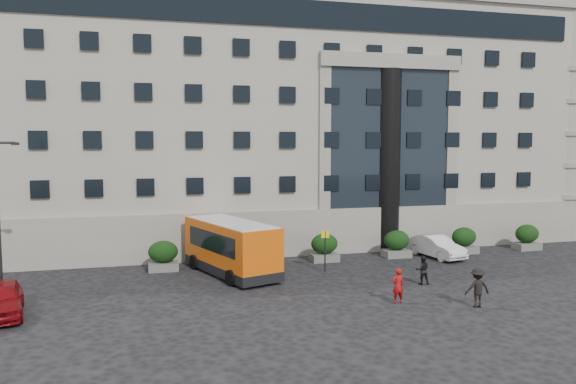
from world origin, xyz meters
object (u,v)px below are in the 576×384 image
hedge_f (527,237)px  parked_car_a (1,299)px  white_taxi (436,247)px  hedge_b (247,251)px  hedge_e (464,240)px  hedge_a (163,256)px  bus_stop_sign (325,244)px  hedge_c (324,247)px  pedestrian_c (477,288)px  street_lamp (0,214)px  pedestrian_a (398,286)px  minibus (231,245)px  hedge_d (397,244)px  pedestrian_b (423,270)px

hedge_f → parked_car_a: size_ratio=0.40×
parked_car_a → white_taxi: 26.49m
hedge_b → hedge_e: size_ratio=1.00×
hedge_a → hedge_b: 5.20m
hedge_a → bus_stop_sign: size_ratio=0.73×
hedge_c → pedestrian_c: pedestrian_c is taller
street_lamp → pedestrian_a: bearing=-15.6°
hedge_a → minibus: size_ratio=0.23×
hedge_d → white_taxi: size_ratio=0.41×
minibus → hedge_d: bearing=-9.0°
hedge_c → pedestrian_c: (3.80, -11.61, 0.02)m
minibus → pedestrian_c: bearing=-61.6°
hedge_e → minibus: minibus is taller
white_taxi → hedge_a: bearing=165.8°
hedge_a → pedestrian_a: 14.76m
hedge_e → hedge_f: bearing=0.0°
parked_car_a → white_taxi: bearing=4.5°
hedge_e → pedestrian_b: (-7.04, -7.05, -0.13)m
hedge_b → street_lamp: bearing=-159.9°
pedestrian_b → hedge_d: bearing=-89.9°
white_taxi → pedestrian_c: pedestrian_c is taller
hedge_d → pedestrian_c: bearing=-96.9°
hedge_d → hedge_e: same height
white_taxi → bus_stop_sign: bearing=-178.7°
parked_car_a → hedge_d: bearing=7.8°
hedge_f → white_taxi: 7.86m
minibus → pedestrian_b: 11.14m
parked_car_a → pedestrian_c: (21.70, -4.32, 0.16)m
pedestrian_b → pedestrian_c: bearing=110.2°
pedestrian_a → pedestrian_c: pedestrian_c is taller
pedestrian_a → hedge_d: bearing=-119.2°
hedge_b → street_lamp: street_lamp is taller
bus_stop_sign → pedestrian_a: 7.42m
parked_car_a → hedge_a: bearing=34.5°
street_lamp → hedge_d: bearing=11.5°
hedge_b → minibus: size_ratio=0.23×
street_lamp → pedestrian_c: street_lamp is taller
hedge_a → parked_car_a: bearing=-135.8°
hedge_c → street_lamp: (-18.34, -4.80, 3.44)m
hedge_a → pedestrian_b: bearing=-27.1°
street_lamp → parked_car_a: (0.44, -2.49, -3.58)m
bus_stop_sign → parked_car_a: bus_stop_sign is taller
hedge_e → street_lamp: (-28.74, -4.80, 3.44)m
pedestrian_c → bus_stop_sign: bearing=-57.2°
hedge_a → hedge_d: bearing=0.0°
bus_stop_sign → minibus: bearing=171.8°
hedge_d → bus_stop_sign: (-6.10, -2.80, 0.80)m
hedge_b → white_taxi: size_ratio=0.41×
hedge_a → hedge_f: same height
bus_stop_sign → pedestrian_c: bearing=-61.9°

